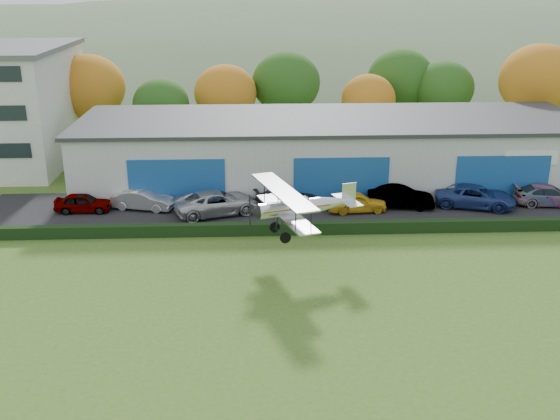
{
  "coord_description": "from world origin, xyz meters",
  "views": [
    {
      "loc": [
        -1.52,
        -23.66,
        15.91
      ],
      "look_at": [
        0.09,
        12.71,
        2.94
      ],
      "focal_mm": 41.93,
      "sensor_mm": 36.0,
      "label": 1
    }
  ],
  "objects_px": {
    "car_3": "(288,198)",
    "car_4": "(357,202)",
    "car_2": "(217,203)",
    "biplane": "(299,205)",
    "car_7": "(549,195)",
    "car_0": "(83,203)",
    "hangar": "(332,150)",
    "car_1": "(143,199)",
    "car_6": "(475,196)",
    "car_5": "(401,197)"
  },
  "relations": [
    {
      "from": "hangar",
      "to": "biplane",
      "type": "height_order",
      "value": "hangar"
    },
    {
      "from": "hangar",
      "to": "car_1",
      "type": "distance_m",
      "value": 15.95
    },
    {
      "from": "car_5",
      "to": "car_6",
      "type": "height_order",
      "value": "car_6"
    },
    {
      "from": "car_2",
      "to": "biplane",
      "type": "distance_m",
      "value": 10.32
    },
    {
      "from": "car_6",
      "to": "biplane",
      "type": "relative_size",
      "value": 0.76
    },
    {
      "from": "car_2",
      "to": "car_7",
      "type": "distance_m",
      "value": 24.35
    },
    {
      "from": "car_7",
      "to": "car_2",
      "type": "bearing_deg",
      "value": 97.9
    },
    {
      "from": "car_0",
      "to": "biplane",
      "type": "xyz_separation_m",
      "value": [
        14.79,
        -9.41,
        2.85
      ]
    },
    {
      "from": "car_2",
      "to": "car_7",
      "type": "height_order",
      "value": "car_2"
    },
    {
      "from": "car_2",
      "to": "car_0",
      "type": "bearing_deg",
      "value": 65.28
    },
    {
      "from": "car_2",
      "to": "car_5",
      "type": "height_order",
      "value": "car_2"
    },
    {
      "from": "car_1",
      "to": "car_2",
      "type": "height_order",
      "value": "car_2"
    },
    {
      "from": "car_7",
      "to": "car_1",
      "type": "bearing_deg",
      "value": 95.12
    },
    {
      "from": "car_1",
      "to": "car_2",
      "type": "distance_m",
      "value": 5.55
    },
    {
      "from": "car_0",
      "to": "car_5",
      "type": "bearing_deg",
      "value": -89.75
    },
    {
      "from": "car_5",
      "to": "biplane",
      "type": "relative_size",
      "value": 0.64
    },
    {
      "from": "car_1",
      "to": "car_6",
      "type": "relative_size",
      "value": 0.78
    },
    {
      "from": "biplane",
      "to": "car_6",
      "type": "bearing_deg",
      "value": 16.3
    },
    {
      "from": "car_6",
      "to": "car_1",
      "type": "bearing_deg",
      "value": 105.84
    },
    {
      "from": "hangar",
      "to": "car_5",
      "type": "height_order",
      "value": "hangar"
    },
    {
      "from": "hangar",
      "to": "car_7",
      "type": "height_order",
      "value": "hangar"
    },
    {
      "from": "car_4",
      "to": "car_3",
      "type": "bearing_deg",
      "value": 71.73
    },
    {
      "from": "car_2",
      "to": "car_6",
      "type": "distance_m",
      "value": 18.79
    },
    {
      "from": "car_6",
      "to": "biplane",
      "type": "height_order",
      "value": "biplane"
    },
    {
      "from": "car_5",
      "to": "car_6",
      "type": "relative_size",
      "value": 0.84
    },
    {
      "from": "car_1",
      "to": "car_2",
      "type": "xyz_separation_m",
      "value": [
        5.41,
        -1.25,
        0.1
      ]
    },
    {
      "from": "car_2",
      "to": "car_7",
      "type": "relative_size",
      "value": 1.18
    },
    {
      "from": "car_0",
      "to": "car_6",
      "type": "distance_m",
      "value": 28.4
    },
    {
      "from": "car_1",
      "to": "car_0",
      "type": "bearing_deg",
      "value": 109.06
    },
    {
      "from": "car_3",
      "to": "car_6",
      "type": "relative_size",
      "value": 0.84
    },
    {
      "from": "car_1",
      "to": "hangar",
      "type": "bearing_deg",
      "value": -51.66
    },
    {
      "from": "car_3",
      "to": "car_4",
      "type": "relative_size",
      "value": 1.13
    },
    {
      "from": "car_2",
      "to": "car_4",
      "type": "relative_size",
      "value": 1.42
    },
    {
      "from": "car_2",
      "to": "biplane",
      "type": "bearing_deg",
      "value": -168.19
    },
    {
      "from": "car_6",
      "to": "car_7",
      "type": "distance_m",
      "value": 5.55
    },
    {
      "from": "hangar",
      "to": "car_0",
      "type": "height_order",
      "value": "hangar"
    },
    {
      "from": "hangar",
      "to": "car_0",
      "type": "relative_size",
      "value": 10.21
    },
    {
      "from": "hangar",
      "to": "car_3",
      "type": "relative_size",
      "value": 8.44
    },
    {
      "from": "car_4",
      "to": "car_0",
      "type": "bearing_deg",
      "value": 82.79
    },
    {
      "from": "car_1",
      "to": "car_3",
      "type": "relative_size",
      "value": 0.93
    },
    {
      "from": "car_0",
      "to": "car_3",
      "type": "height_order",
      "value": "car_3"
    },
    {
      "from": "car_2",
      "to": "car_4",
      "type": "distance_m",
      "value": 9.96
    },
    {
      "from": "car_5",
      "to": "car_7",
      "type": "xyz_separation_m",
      "value": [
        11.05,
        0.09,
        -0.05
      ]
    },
    {
      "from": "hangar",
      "to": "biplane",
      "type": "xyz_separation_m",
      "value": [
        -3.86,
        -16.28,
        0.92
      ]
    },
    {
      "from": "car_0",
      "to": "car_6",
      "type": "bearing_deg",
      "value": -89.88
    },
    {
      "from": "car_1",
      "to": "car_7",
      "type": "bearing_deg",
      "value": -76.65
    },
    {
      "from": "car_7",
      "to": "car_0",
      "type": "bearing_deg",
      "value": 95.83
    },
    {
      "from": "car_1",
      "to": "car_6",
      "type": "bearing_deg",
      "value": -77.27
    },
    {
      "from": "car_1",
      "to": "car_7",
      "type": "distance_m",
      "value": 29.74
    },
    {
      "from": "car_5",
      "to": "car_7",
      "type": "distance_m",
      "value": 11.05
    }
  ]
}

